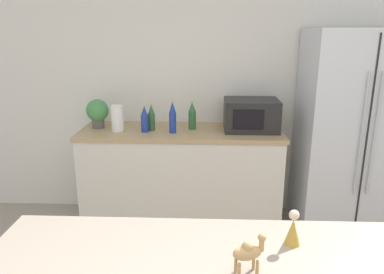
{
  "coord_description": "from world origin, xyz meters",
  "views": [
    {
      "loc": [
        -0.21,
        -0.88,
        1.81
      ],
      "look_at": [
        -0.31,
        1.4,
        1.14
      ],
      "focal_mm": 35.0,
      "sensor_mm": 36.0,
      "label": 1
    }
  ],
  "objects_px": {
    "potted_plant": "(98,112)",
    "paper_towel_roll": "(117,118)",
    "back_bottle_2": "(145,119)",
    "camel_figurine": "(249,252)",
    "back_bottle_3": "(192,116)",
    "refrigerator": "(350,134)",
    "back_bottle_1": "(151,118)",
    "microwave": "(251,115)",
    "wise_man_figurine_blue": "(293,230)",
    "back_bottle_0": "(173,117)"
  },
  "relations": [
    {
      "from": "potted_plant",
      "to": "refrigerator",
      "type": "bearing_deg",
      "value": -2.24
    },
    {
      "from": "refrigerator",
      "to": "back_bottle_3",
      "type": "height_order",
      "value": "refrigerator"
    },
    {
      "from": "paper_towel_roll",
      "to": "camel_figurine",
      "type": "xyz_separation_m",
      "value": [
        0.95,
        -2.03,
        -0.0
      ]
    },
    {
      "from": "back_bottle_3",
      "to": "back_bottle_2",
      "type": "bearing_deg",
      "value": -164.79
    },
    {
      "from": "back_bottle_0",
      "to": "back_bottle_2",
      "type": "distance_m",
      "value": 0.25
    },
    {
      "from": "wise_man_figurine_blue",
      "to": "camel_figurine",
      "type": "bearing_deg",
      "value": -135.2
    },
    {
      "from": "back_bottle_3",
      "to": "camel_figurine",
      "type": "relative_size",
      "value": 1.65
    },
    {
      "from": "camel_figurine",
      "to": "back_bottle_1",
      "type": "bearing_deg",
      "value": 107.5
    },
    {
      "from": "microwave",
      "to": "camel_figurine",
      "type": "bearing_deg",
      "value": -96.54
    },
    {
      "from": "paper_towel_roll",
      "to": "back_bottle_2",
      "type": "relative_size",
      "value": 0.97
    },
    {
      "from": "paper_towel_roll",
      "to": "back_bottle_3",
      "type": "height_order",
      "value": "back_bottle_3"
    },
    {
      "from": "potted_plant",
      "to": "wise_man_figurine_blue",
      "type": "relative_size",
      "value": 1.71
    },
    {
      "from": "back_bottle_1",
      "to": "back_bottle_2",
      "type": "xyz_separation_m",
      "value": [
        -0.05,
        -0.06,
        -0.0
      ]
    },
    {
      "from": "camel_figurine",
      "to": "wise_man_figurine_blue",
      "type": "height_order",
      "value": "camel_figurine"
    },
    {
      "from": "back_bottle_2",
      "to": "camel_figurine",
      "type": "relative_size",
      "value": 1.53
    },
    {
      "from": "microwave",
      "to": "wise_man_figurine_blue",
      "type": "height_order",
      "value": "microwave"
    },
    {
      "from": "back_bottle_2",
      "to": "camel_figurine",
      "type": "xyz_separation_m",
      "value": [
        0.71,
        -2.01,
        0.0
      ]
    },
    {
      "from": "microwave",
      "to": "back_bottle_0",
      "type": "height_order",
      "value": "back_bottle_0"
    },
    {
      "from": "potted_plant",
      "to": "paper_towel_roll",
      "type": "distance_m",
      "value": 0.23
    },
    {
      "from": "refrigerator",
      "to": "back_bottle_1",
      "type": "distance_m",
      "value": 1.78
    },
    {
      "from": "back_bottle_0",
      "to": "wise_man_figurine_blue",
      "type": "xyz_separation_m",
      "value": [
        0.66,
        -1.8,
        -0.05
      ]
    },
    {
      "from": "paper_towel_roll",
      "to": "wise_man_figurine_blue",
      "type": "height_order",
      "value": "paper_towel_roll"
    },
    {
      "from": "back_bottle_0",
      "to": "wise_man_figurine_blue",
      "type": "distance_m",
      "value": 1.91
    },
    {
      "from": "paper_towel_roll",
      "to": "microwave",
      "type": "distance_m",
      "value": 1.2
    },
    {
      "from": "camel_figurine",
      "to": "wise_man_figurine_blue",
      "type": "relative_size",
      "value": 1.02
    },
    {
      "from": "paper_towel_roll",
      "to": "back_bottle_0",
      "type": "relative_size",
      "value": 0.81
    },
    {
      "from": "back_bottle_0",
      "to": "camel_figurine",
      "type": "distance_m",
      "value": 2.05
    },
    {
      "from": "refrigerator",
      "to": "microwave",
      "type": "distance_m",
      "value": 0.89
    },
    {
      "from": "potted_plant",
      "to": "wise_man_figurine_blue",
      "type": "distance_m",
      "value": 2.36
    },
    {
      "from": "potted_plant",
      "to": "back_bottle_3",
      "type": "distance_m",
      "value": 0.87
    },
    {
      "from": "microwave",
      "to": "refrigerator",
      "type": "bearing_deg",
      "value": -4.52
    },
    {
      "from": "refrigerator",
      "to": "back_bottle_1",
      "type": "bearing_deg",
      "value": 179.05
    },
    {
      "from": "potted_plant",
      "to": "camel_figurine",
      "type": "xyz_separation_m",
      "value": [
        1.16,
        -2.13,
        -0.04
      ]
    },
    {
      "from": "paper_towel_roll",
      "to": "back_bottle_1",
      "type": "relative_size",
      "value": 0.96
    },
    {
      "from": "paper_towel_roll",
      "to": "back_bottle_0",
      "type": "distance_m",
      "value": 0.5
    },
    {
      "from": "potted_plant",
      "to": "back_bottle_3",
      "type": "bearing_deg",
      "value": -0.57
    },
    {
      "from": "camel_figurine",
      "to": "back_bottle_3",
      "type": "bearing_deg",
      "value": 97.74
    },
    {
      "from": "paper_towel_roll",
      "to": "wise_man_figurine_blue",
      "type": "relative_size",
      "value": 1.5
    },
    {
      "from": "back_bottle_0",
      "to": "camel_figurine",
      "type": "xyz_separation_m",
      "value": [
        0.46,
        -2.0,
        -0.02
      ]
    },
    {
      "from": "back_bottle_2",
      "to": "camel_figurine",
      "type": "distance_m",
      "value": 2.13
    },
    {
      "from": "potted_plant",
      "to": "back_bottle_3",
      "type": "height_order",
      "value": "potted_plant"
    },
    {
      "from": "microwave",
      "to": "back_bottle_3",
      "type": "relative_size",
      "value": 1.84
    },
    {
      "from": "microwave",
      "to": "wise_man_figurine_blue",
      "type": "bearing_deg",
      "value": -91.12
    },
    {
      "from": "refrigerator",
      "to": "back_bottle_0",
      "type": "height_order",
      "value": "refrigerator"
    },
    {
      "from": "microwave",
      "to": "camel_figurine",
      "type": "height_order",
      "value": "microwave"
    },
    {
      "from": "back_bottle_2",
      "to": "wise_man_figurine_blue",
      "type": "xyz_separation_m",
      "value": [
        0.91,
        -1.81,
        -0.02
      ]
    },
    {
      "from": "refrigerator",
      "to": "back_bottle_3",
      "type": "relative_size",
      "value": 6.97
    },
    {
      "from": "back_bottle_1",
      "to": "microwave",
      "type": "bearing_deg",
      "value": 2.54
    },
    {
      "from": "potted_plant",
      "to": "paper_towel_roll",
      "type": "relative_size",
      "value": 1.14
    },
    {
      "from": "potted_plant",
      "to": "microwave",
      "type": "distance_m",
      "value": 1.4
    }
  ]
}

